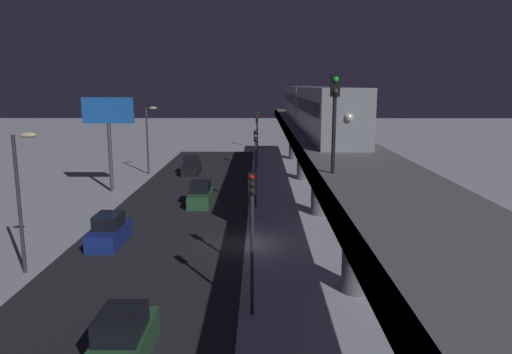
# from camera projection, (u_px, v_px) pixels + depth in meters

# --- Properties ---
(ground_plane) EXTENTS (240.00, 240.00, 0.00)m
(ground_plane) POSITION_uv_depth(u_px,v_px,m) (240.00, 244.00, 31.39)
(ground_plane) COLOR silver
(avenue_asphalt) EXTENTS (11.00, 87.77, 0.01)m
(avenue_asphalt) POSITION_uv_depth(u_px,v_px,m) (160.00, 243.00, 31.42)
(avenue_asphalt) COLOR #28282D
(avenue_asphalt) RESTS_ON ground_plane
(elevated_railway) EXTENTS (5.00, 87.77, 6.47)m
(elevated_railway) POSITION_uv_depth(u_px,v_px,m) (334.00, 158.00, 30.31)
(elevated_railway) COLOR slate
(elevated_railway) RESTS_ON ground_plane
(subway_train) EXTENTS (2.94, 36.87, 3.40)m
(subway_train) POSITION_uv_depth(u_px,v_px,m) (312.00, 105.00, 43.92)
(subway_train) COLOR #999EA8
(subway_train) RESTS_ON elevated_railway
(rail_signal) EXTENTS (0.36, 0.41, 4.00)m
(rail_signal) POSITION_uv_depth(u_px,v_px,m) (335.00, 106.00, 19.53)
(rail_signal) COLOR black
(rail_signal) RESTS_ON elevated_railway
(sedan_black) EXTENTS (1.91, 4.64, 1.97)m
(sedan_black) POSITION_uv_depth(u_px,v_px,m) (191.00, 167.00, 56.06)
(sedan_black) COLOR black
(sedan_black) RESTS_ON ground_plane
(sedan_green) EXTENTS (1.80, 4.60, 1.97)m
(sedan_green) POSITION_uv_depth(u_px,v_px,m) (122.00, 342.00, 17.87)
(sedan_green) COLOR #2D6038
(sedan_green) RESTS_ON ground_plane
(sedan_green_2) EXTENTS (1.80, 4.41, 1.97)m
(sedan_green_2) POSITION_uv_depth(u_px,v_px,m) (200.00, 195.00, 41.54)
(sedan_green_2) COLOR #2D6038
(sedan_green_2) RESTS_ON ground_plane
(sedan_blue) EXTENTS (1.80, 4.38, 1.97)m
(sedan_blue) POSITION_uv_depth(u_px,v_px,m) (109.00, 232.00, 31.27)
(sedan_blue) COLOR navy
(sedan_blue) RESTS_ON ground_plane
(traffic_light_near) EXTENTS (0.32, 0.44, 6.40)m
(traffic_light_near) POSITION_uv_depth(u_px,v_px,m) (252.00, 223.00, 20.94)
(traffic_light_near) COLOR #2D2D2D
(traffic_light_near) RESTS_ON ground_plane
(traffic_light_mid) EXTENTS (0.32, 0.44, 6.40)m
(traffic_light_mid) POSITION_uv_depth(u_px,v_px,m) (256.00, 157.00, 40.07)
(traffic_light_mid) COLOR #2D2D2D
(traffic_light_mid) RESTS_ON ground_plane
(traffic_light_far) EXTENTS (0.32, 0.44, 6.40)m
(traffic_light_far) POSITION_uv_depth(u_px,v_px,m) (257.00, 134.00, 59.21)
(traffic_light_far) COLOR #2D2D2D
(traffic_light_far) RESTS_ON ground_plane
(traffic_light_distant) EXTENTS (0.32, 0.44, 6.40)m
(traffic_light_distant) POSITION_uv_depth(u_px,v_px,m) (258.00, 122.00, 78.34)
(traffic_light_distant) COLOR #2D2D2D
(traffic_light_distant) RESTS_ON ground_plane
(commercial_billboard) EXTENTS (4.80, 0.36, 8.90)m
(commercial_billboard) POSITION_uv_depth(u_px,v_px,m) (108.00, 120.00, 45.62)
(commercial_billboard) COLOR #4C4C51
(commercial_billboard) RESTS_ON ground_plane
(street_lamp_near) EXTENTS (1.35, 0.44, 7.65)m
(street_lamp_near) POSITION_uv_depth(u_px,v_px,m) (22.00, 186.00, 25.66)
(street_lamp_near) COLOR #38383D
(street_lamp_near) RESTS_ON ground_plane
(street_lamp_far) EXTENTS (1.35, 0.44, 7.65)m
(street_lamp_far) POSITION_uv_depth(u_px,v_px,m) (149.00, 132.00, 55.14)
(street_lamp_far) COLOR #38383D
(street_lamp_far) RESTS_ON ground_plane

